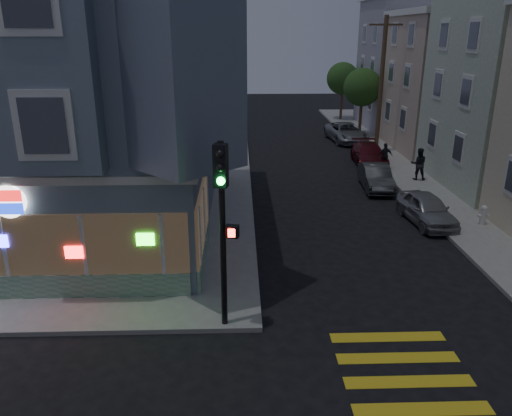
{
  "coord_description": "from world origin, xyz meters",
  "views": [
    {
      "loc": [
        2.41,
        -10.23,
        8.11
      ],
      "look_at": [
        2.93,
        5.64,
        2.49
      ],
      "focal_mm": 35.0,
      "sensor_mm": 36.0,
      "label": 1
    }
  ],
  "objects_px": {
    "pedestrian_a": "(419,164)",
    "parked_car_a": "(427,209)",
    "pedestrian_b": "(385,156)",
    "parked_car_b": "(376,177)",
    "utility_pole": "(381,84)",
    "street_tree_far": "(343,79)",
    "parked_car_c": "(369,155)",
    "traffic_signal": "(223,207)",
    "fire_hydrant": "(483,214)",
    "parked_car_d": "(346,132)",
    "street_tree_near": "(362,87)"
  },
  "relations": [
    {
      "from": "pedestrian_a",
      "to": "parked_car_a",
      "type": "xyz_separation_m",
      "value": [
        -1.81,
        -6.44,
        -0.39
      ]
    },
    {
      "from": "pedestrian_b",
      "to": "parked_car_b",
      "type": "xyz_separation_m",
      "value": [
        -1.52,
        -3.72,
        -0.28
      ]
    },
    {
      "from": "parked_car_a",
      "to": "utility_pole",
      "type": "bearing_deg",
      "value": 79.31
    },
    {
      "from": "street_tree_far",
      "to": "parked_car_b",
      "type": "xyz_separation_m",
      "value": [
        -2.42,
        -22.39,
        -3.27
      ]
    },
    {
      "from": "parked_car_c",
      "to": "parked_car_a",
      "type": "bearing_deg",
      "value": -86.58
    },
    {
      "from": "traffic_signal",
      "to": "utility_pole",
      "type": "bearing_deg",
      "value": 79.12
    },
    {
      "from": "traffic_signal",
      "to": "fire_hydrant",
      "type": "relative_size",
      "value": 6.22
    },
    {
      "from": "parked_car_b",
      "to": "parked_car_d",
      "type": "relative_size",
      "value": 0.78
    },
    {
      "from": "fire_hydrant",
      "to": "parked_car_b",
      "type": "bearing_deg",
      "value": 119.12
    },
    {
      "from": "utility_pole",
      "to": "pedestrian_a",
      "type": "height_order",
      "value": "utility_pole"
    },
    {
      "from": "street_tree_far",
      "to": "parked_car_c",
      "type": "xyz_separation_m",
      "value": [
        -1.5,
        -17.19,
        -3.26
      ]
    },
    {
      "from": "parked_car_a",
      "to": "parked_car_b",
      "type": "height_order",
      "value": "parked_car_a"
    },
    {
      "from": "parked_car_b",
      "to": "parked_car_c",
      "type": "xyz_separation_m",
      "value": [
        0.92,
        5.2,
        0.01
      ]
    },
    {
      "from": "street_tree_far",
      "to": "pedestrian_a",
      "type": "distance_m",
      "value": 21.35
    },
    {
      "from": "street_tree_far",
      "to": "parked_car_c",
      "type": "height_order",
      "value": "street_tree_far"
    },
    {
      "from": "street_tree_near",
      "to": "pedestrian_a",
      "type": "relative_size",
      "value": 2.91
    },
    {
      "from": "street_tree_near",
      "to": "parked_car_a",
      "type": "relative_size",
      "value": 1.35
    },
    {
      "from": "pedestrian_b",
      "to": "parked_car_a",
      "type": "xyz_separation_m",
      "value": [
        -0.6,
        -8.92,
        -0.27
      ]
    },
    {
      "from": "utility_pole",
      "to": "parked_car_a",
      "type": "relative_size",
      "value": 2.29
    },
    {
      "from": "utility_pole",
      "to": "pedestrian_a",
      "type": "xyz_separation_m",
      "value": [
        0.51,
        -7.15,
        -3.74
      ]
    },
    {
      "from": "pedestrian_b",
      "to": "traffic_signal",
      "type": "xyz_separation_m",
      "value": [
        -9.36,
        -17.16,
        2.83
      ]
    },
    {
      "from": "utility_pole",
      "to": "street_tree_near",
      "type": "distance_m",
      "value": 6.06
    },
    {
      "from": "street_tree_near",
      "to": "parked_car_d",
      "type": "xyz_separation_m",
      "value": [
        -1.5,
        -1.96,
        -3.22
      ]
    },
    {
      "from": "pedestrian_b",
      "to": "parked_car_b",
      "type": "bearing_deg",
      "value": 62.66
    },
    {
      "from": "traffic_signal",
      "to": "fire_hydrant",
      "type": "distance_m",
      "value": 13.82
    },
    {
      "from": "traffic_signal",
      "to": "parked_car_b",
      "type": "bearing_deg",
      "value": 73.62
    },
    {
      "from": "parked_car_d",
      "to": "fire_hydrant",
      "type": "xyz_separation_m",
      "value": [
        2.3,
        -18.22,
        -0.12
      ]
    },
    {
      "from": "pedestrian_b",
      "to": "parked_car_a",
      "type": "relative_size",
      "value": 0.4
    },
    {
      "from": "utility_pole",
      "to": "traffic_signal",
      "type": "distance_m",
      "value": 24.06
    },
    {
      "from": "pedestrian_b",
      "to": "parked_car_d",
      "type": "distance_m",
      "value": 8.74
    },
    {
      "from": "street_tree_far",
      "to": "traffic_signal",
      "type": "relative_size",
      "value": 0.99
    },
    {
      "from": "street_tree_far",
      "to": "parked_car_c",
      "type": "bearing_deg",
      "value": -94.99
    },
    {
      "from": "street_tree_far",
      "to": "traffic_signal",
      "type": "height_order",
      "value": "traffic_signal"
    },
    {
      "from": "street_tree_near",
      "to": "traffic_signal",
      "type": "xyz_separation_m",
      "value": [
        -10.26,
        -27.83,
        -0.17
      ]
    },
    {
      "from": "street_tree_near",
      "to": "fire_hydrant",
      "type": "bearing_deg",
      "value": -87.73
    },
    {
      "from": "pedestrian_b",
      "to": "traffic_signal",
      "type": "distance_m",
      "value": 19.75
    },
    {
      "from": "parked_car_a",
      "to": "fire_hydrant",
      "type": "relative_size",
      "value": 4.57
    },
    {
      "from": "parked_car_c",
      "to": "fire_hydrant",
      "type": "bearing_deg",
      "value": -74.75
    },
    {
      "from": "parked_car_c",
      "to": "parked_car_d",
      "type": "height_order",
      "value": "parked_car_d"
    },
    {
      "from": "utility_pole",
      "to": "traffic_signal",
      "type": "bearing_deg",
      "value": -114.74
    },
    {
      "from": "utility_pole",
      "to": "parked_car_b",
      "type": "xyz_separation_m",
      "value": [
        -2.22,
        -8.39,
        -4.14
      ]
    },
    {
      "from": "traffic_signal",
      "to": "fire_hydrant",
      "type": "xyz_separation_m",
      "value": [
        11.06,
        7.66,
        -3.16
      ]
    },
    {
      "from": "utility_pole",
      "to": "parked_car_d",
      "type": "distance_m",
      "value": 5.89
    },
    {
      "from": "parked_car_a",
      "to": "parked_car_c",
      "type": "distance_m",
      "value": 10.4
    },
    {
      "from": "utility_pole",
      "to": "parked_car_a",
      "type": "bearing_deg",
      "value": -95.46
    },
    {
      "from": "street_tree_near",
      "to": "parked_car_d",
      "type": "distance_m",
      "value": 4.05
    },
    {
      "from": "street_tree_far",
      "to": "parked_car_d",
      "type": "xyz_separation_m",
      "value": [
        -1.5,
        -9.96,
        -3.22
      ]
    },
    {
      "from": "parked_car_b",
      "to": "parked_car_a",
      "type": "bearing_deg",
      "value": -76.15
    },
    {
      "from": "parked_car_c",
      "to": "parked_car_d",
      "type": "distance_m",
      "value": 7.23
    },
    {
      "from": "utility_pole",
      "to": "parked_car_a",
      "type": "height_order",
      "value": "utility_pole"
    }
  ]
}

